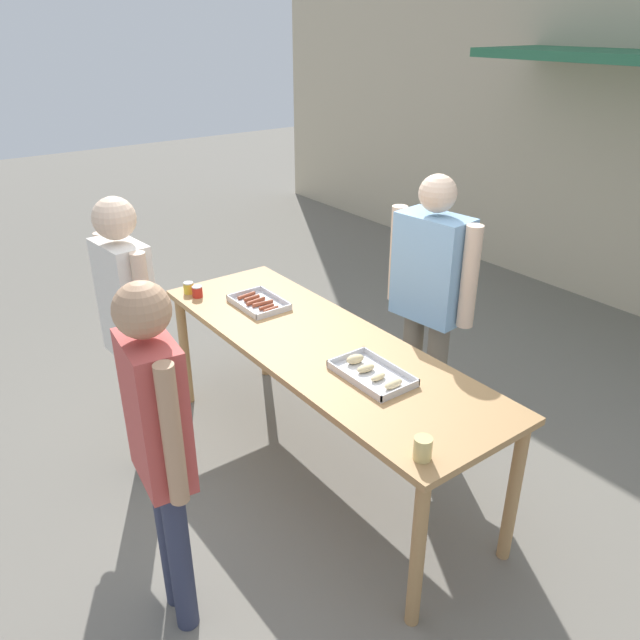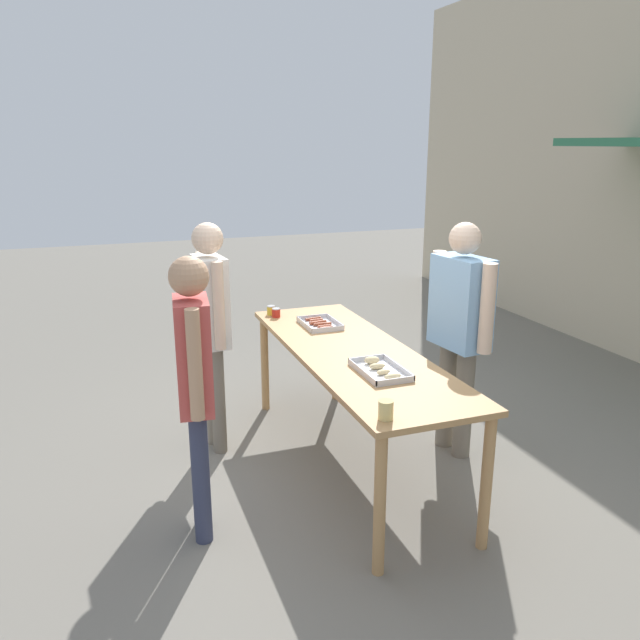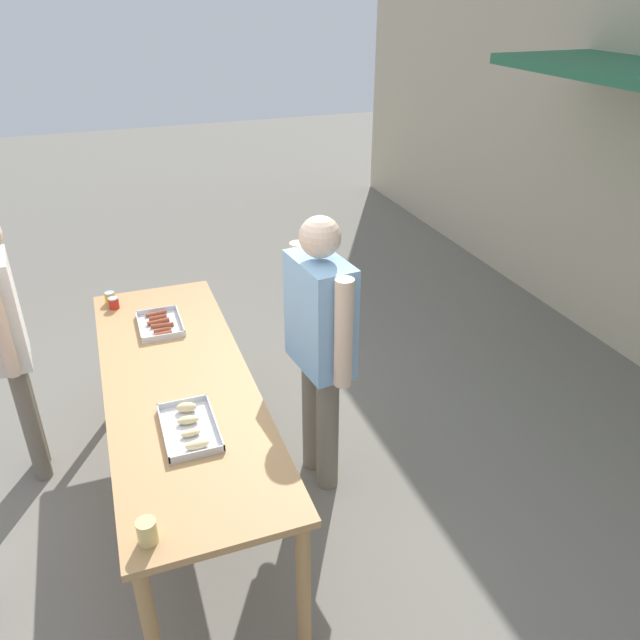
{
  "view_description": "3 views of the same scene",
  "coord_description": "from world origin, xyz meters",
  "px_view_note": "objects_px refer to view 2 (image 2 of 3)",
  "views": [
    {
      "loc": [
        2.66,
        -1.98,
        2.69
      ],
      "look_at": [
        0.0,
        0.0,
        1.08
      ],
      "focal_mm": 35.0,
      "sensor_mm": 36.0,
      "label": 1
    },
    {
      "loc": [
        4.0,
        -1.71,
        2.4
      ],
      "look_at": [
        -0.68,
        -0.01,
        0.98
      ],
      "focal_mm": 35.0,
      "sensor_mm": 36.0,
      "label": 2
    },
    {
      "loc": [
        3.11,
        -0.25,
        2.96
      ],
      "look_at": [
        0.06,
        0.86,
        1.19
      ],
      "focal_mm": 35.0,
      "sensor_mm": 36.0,
      "label": 3
    }
  ],
  "objects_px": {
    "condiment_jar_mustard": "(271,310)",
    "person_server_behind_table": "(460,320)",
    "beer_cup": "(386,410)",
    "person_customer_holding_hotdog": "(211,315)",
    "person_customer_with_cup": "(194,372)",
    "food_tray_buns": "(380,370)",
    "condiment_jar_ketchup": "(276,313)",
    "food_tray_sausages": "(320,324)"
  },
  "relations": [
    {
      "from": "food_tray_sausages",
      "to": "food_tray_buns",
      "type": "xyz_separation_m",
      "value": [
        1.17,
        0.0,
        0.0
      ]
    },
    {
      "from": "beer_cup",
      "to": "person_customer_with_cup",
      "type": "xyz_separation_m",
      "value": [
        -0.66,
        -0.94,
        0.11
      ]
    },
    {
      "from": "person_customer_holding_hotdog",
      "to": "person_customer_with_cup",
      "type": "height_order",
      "value": "person_customer_holding_hotdog"
    },
    {
      "from": "condiment_jar_mustard",
      "to": "person_server_behind_table",
      "type": "bearing_deg",
      "value": 43.46
    },
    {
      "from": "food_tray_sausages",
      "to": "person_customer_with_cup",
      "type": "xyz_separation_m",
      "value": [
        1.18,
        -1.22,
        0.15
      ]
    },
    {
      "from": "condiment_jar_mustard",
      "to": "person_customer_with_cup",
      "type": "relative_size",
      "value": 0.05
    },
    {
      "from": "food_tray_sausages",
      "to": "person_customer_holding_hotdog",
      "type": "height_order",
      "value": "person_customer_holding_hotdog"
    },
    {
      "from": "beer_cup",
      "to": "person_customer_with_cup",
      "type": "height_order",
      "value": "person_customer_with_cup"
    },
    {
      "from": "person_customer_with_cup",
      "to": "person_server_behind_table",
      "type": "bearing_deg",
      "value": -71.74
    },
    {
      "from": "food_tray_buns",
      "to": "condiment_jar_mustard",
      "type": "height_order",
      "value": "condiment_jar_mustard"
    },
    {
      "from": "condiment_jar_ketchup",
      "to": "person_server_behind_table",
      "type": "xyz_separation_m",
      "value": [
        1.12,
        1.14,
        0.12
      ]
    },
    {
      "from": "condiment_jar_ketchup",
      "to": "person_customer_holding_hotdog",
      "type": "bearing_deg",
      "value": -56.43
    },
    {
      "from": "condiment_jar_mustard",
      "to": "person_server_behind_table",
      "type": "height_order",
      "value": "person_server_behind_table"
    },
    {
      "from": "person_customer_with_cup",
      "to": "beer_cup",
      "type": "bearing_deg",
      "value": -118.49
    },
    {
      "from": "person_customer_with_cup",
      "to": "condiment_jar_ketchup",
      "type": "bearing_deg",
      "value": -24.87
    },
    {
      "from": "food_tray_sausages",
      "to": "person_server_behind_table",
      "type": "bearing_deg",
      "value": 49.42
    },
    {
      "from": "condiment_jar_mustard",
      "to": "beer_cup",
      "type": "relative_size",
      "value": 0.74
    },
    {
      "from": "condiment_jar_ketchup",
      "to": "person_server_behind_table",
      "type": "distance_m",
      "value": 1.6
    },
    {
      "from": "person_server_behind_table",
      "to": "beer_cup",
      "type": "bearing_deg",
      "value": -53.36
    },
    {
      "from": "condiment_jar_ketchup",
      "to": "person_customer_with_cup",
      "type": "height_order",
      "value": "person_customer_with_cup"
    },
    {
      "from": "person_customer_with_cup",
      "to": "food_tray_buns",
      "type": "bearing_deg",
      "value": -82.91
    },
    {
      "from": "food_tray_sausages",
      "to": "condiment_jar_ketchup",
      "type": "height_order",
      "value": "condiment_jar_ketchup"
    },
    {
      "from": "condiment_jar_ketchup",
      "to": "person_server_behind_table",
      "type": "bearing_deg",
      "value": 45.44
    },
    {
      "from": "person_customer_holding_hotdog",
      "to": "beer_cup",
      "type": "bearing_deg",
      "value": -165.99
    },
    {
      "from": "condiment_jar_mustard",
      "to": "person_server_behind_table",
      "type": "xyz_separation_m",
      "value": [
        1.22,
        1.16,
        0.12
      ]
    },
    {
      "from": "food_tray_buns",
      "to": "person_server_behind_table",
      "type": "xyz_separation_m",
      "value": [
        -0.42,
        0.87,
        0.14
      ]
    },
    {
      "from": "condiment_jar_mustard",
      "to": "condiment_jar_ketchup",
      "type": "distance_m",
      "value": 0.1
    },
    {
      "from": "beer_cup",
      "to": "person_customer_holding_hotdog",
      "type": "distance_m",
      "value": 1.9
    },
    {
      "from": "food_tray_buns",
      "to": "person_customer_holding_hotdog",
      "type": "relative_size",
      "value": 0.25
    },
    {
      "from": "food_tray_sausages",
      "to": "person_customer_with_cup",
      "type": "height_order",
      "value": "person_customer_with_cup"
    },
    {
      "from": "food_tray_buns",
      "to": "condiment_jar_mustard",
      "type": "relative_size",
      "value": 5.66
    },
    {
      "from": "person_server_behind_table",
      "to": "person_customer_holding_hotdog",
      "type": "distance_m",
      "value": 1.91
    },
    {
      "from": "condiment_jar_ketchup",
      "to": "beer_cup",
      "type": "bearing_deg",
      "value": -0.31
    },
    {
      "from": "food_tray_buns",
      "to": "condiment_jar_mustard",
      "type": "xyz_separation_m",
      "value": [
        -1.64,
        -0.29,
        0.02
      ]
    },
    {
      "from": "condiment_jar_ketchup",
      "to": "beer_cup",
      "type": "xyz_separation_m",
      "value": [
        2.21,
        -0.01,
        0.01
      ]
    },
    {
      "from": "food_tray_buns",
      "to": "person_customer_holding_hotdog",
      "type": "height_order",
      "value": "person_customer_holding_hotdog"
    },
    {
      "from": "person_customer_holding_hotdog",
      "to": "person_customer_with_cup",
      "type": "distance_m",
      "value": 1.17
    },
    {
      "from": "condiment_jar_mustard",
      "to": "person_customer_holding_hotdog",
      "type": "relative_size",
      "value": 0.04
    },
    {
      "from": "food_tray_sausages",
      "to": "person_server_behind_table",
      "type": "relative_size",
      "value": 0.22
    },
    {
      "from": "condiment_jar_ketchup",
      "to": "person_customer_with_cup",
      "type": "xyz_separation_m",
      "value": [
        1.55,
        -0.95,
        0.12
      ]
    },
    {
      "from": "person_customer_holding_hotdog",
      "to": "person_customer_with_cup",
      "type": "relative_size",
      "value": 1.02
    },
    {
      "from": "food_tray_buns",
      "to": "person_customer_holding_hotdog",
      "type": "distance_m",
      "value": 1.45
    }
  ]
}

